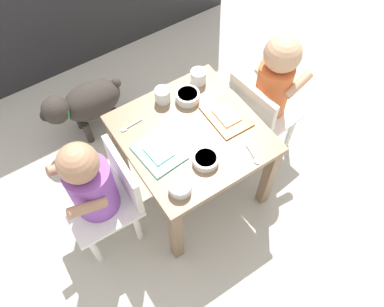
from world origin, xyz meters
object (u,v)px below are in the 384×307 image
at_px(seated_child_left, 94,186).
at_px(veggie_bowl_far, 180,187).
at_px(seated_child_right, 272,86).
at_px(dining_table, 192,144).
at_px(food_tray_left, 159,152).
at_px(water_cup_left, 198,77).
at_px(cereal_bowl_right_side, 206,159).
at_px(veggie_bowl_near, 188,96).
at_px(water_cup_right, 163,96).
at_px(spoon_by_left_tray, 254,156).
at_px(food_tray_right, 226,116).
at_px(spoon_by_right_tray, 129,126).
at_px(dog, 85,103).

distance_m(seated_child_left, veggie_bowl_far, 0.33).
xyz_separation_m(seated_child_right, veggie_bowl_far, (-0.61, -0.21, 0.03)).
bearing_deg(dining_table, food_tray_left, -175.76).
bearing_deg(water_cup_left, cereal_bowl_right_side, -120.15).
bearing_deg(veggie_bowl_near, seated_child_left, -164.68).
height_order(dining_table, food_tray_left, food_tray_left).
bearing_deg(dining_table, water_cup_right, 92.78).
relative_size(seated_child_left, seated_child_right, 0.97).
height_order(veggie_bowl_near, spoon_by_left_tray, veggie_bowl_near).
bearing_deg(seated_child_left, food_tray_left, -5.15).
xyz_separation_m(food_tray_right, spoon_by_left_tray, (-0.03, -0.22, -0.00)).
relative_size(food_tray_left, food_tray_right, 0.99).
xyz_separation_m(food_tray_left, cereal_bowl_right_side, (0.13, -0.13, 0.01)).
bearing_deg(water_cup_right, veggie_bowl_far, -112.93).
relative_size(seated_child_right, water_cup_right, 10.70).
bearing_deg(water_cup_left, spoon_by_left_tray, -95.25).
bearing_deg(veggie_bowl_far, seated_child_right, 19.04).
relative_size(food_tray_right, water_cup_left, 2.96).
height_order(seated_child_right, water_cup_left, seated_child_right).
xyz_separation_m(seated_child_right, spoon_by_right_tray, (-0.63, 0.14, 0.01)).
distance_m(food_tray_right, veggie_bowl_far, 0.39).
bearing_deg(food_tray_left, water_cup_left, 33.82).
bearing_deg(food_tray_right, dog, 124.85).
xyz_separation_m(veggie_bowl_near, spoon_by_right_tray, (-0.28, 0.01, -0.02)).
xyz_separation_m(food_tray_left, spoon_by_left_tray, (0.29, -0.22, -0.00)).
xyz_separation_m(seated_child_left, spoon_by_right_tray, (0.24, 0.15, 0.03)).
height_order(food_tray_left, veggie_bowl_near, veggie_bowl_near).
relative_size(dog, spoon_by_left_tray, 4.29).
relative_size(food_tray_right, water_cup_right, 3.08).
xyz_separation_m(dog, spoon_by_right_tray, (0.06, -0.42, 0.24)).
height_order(dining_table, food_tray_right, food_tray_right).
distance_m(dog, food_tray_right, 0.76).
relative_size(seated_child_right, dog, 1.63).
bearing_deg(seated_child_left, seated_child_right, 0.42).
height_order(seated_child_left, food_tray_right, seated_child_left).
bearing_deg(seated_child_right, food_tray_left, -177.03).
bearing_deg(seated_child_right, food_tray_right, -173.51).
relative_size(water_cup_left, cereal_bowl_right_side, 0.67).
distance_m(food_tray_left, spoon_by_right_tray, 0.18).
distance_m(water_cup_right, spoon_by_left_tray, 0.46).
distance_m(water_cup_left, veggie_bowl_near, 0.11).
bearing_deg(seated_child_left, cereal_bowl_right_side, -21.50).
relative_size(dog, water_cup_right, 6.56).
bearing_deg(seated_child_right, water_cup_left, 143.28).
distance_m(food_tray_left, veggie_bowl_near, 0.29).
xyz_separation_m(food_tray_right, veggie_bowl_near, (-0.08, 0.16, 0.02)).
bearing_deg(food_tray_right, seated_child_right, 6.49).
xyz_separation_m(dining_table, spoon_by_right_tray, (-0.20, 0.16, 0.08)).
relative_size(food_tray_right, veggie_bowl_far, 2.39).
relative_size(cereal_bowl_right_side, veggie_bowl_far, 1.20).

